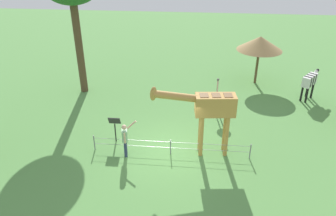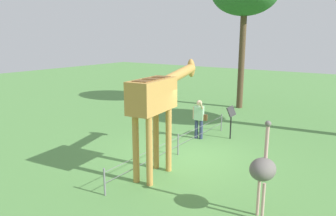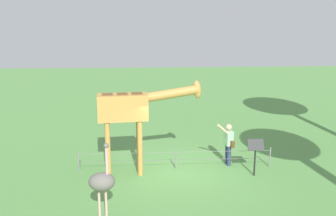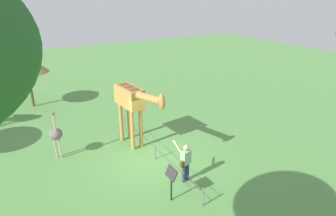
# 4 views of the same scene
# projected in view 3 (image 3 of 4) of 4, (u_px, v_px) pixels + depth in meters

# --- Properties ---
(ground_plane) EXTENTS (60.00, 60.00, 0.00)m
(ground_plane) POSITION_uv_depth(u_px,v_px,m) (176.00, 171.00, 13.76)
(ground_plane) COLOR #568E47
(giraffe) EXTENTS (3.66, 0.88, 3.29)m
(giraffe) POSITION_uv_depth(u_px,v_px,m) (131.00, 111.00, 13.09)
(giraffe) COLOR #BC8942
(giraffe) RESTS_ON ground_plane
(visitor) EXTENTS (0.68, 0.57, 1.67)m
(visitor) POSITION_uv_depth(u_px,v_px,m) (228.00, 142.00, 14.17)
(visitor) COLOR navy
(visitor) RESTS_ON ground_plane
(ostrich) EXTENTS (0.70, 0.56, 2.25)m
(ostrich) POSITION_uv_depth(u_px,v_px,m) (102.00, 182.00, 10.04)
(ostrich) COLOR #CC9E93
(ostrich) RESTS_ON ground_plane
(info_sign) EXTENTS (0.56, 0.21, 1.32)m
(info_sign) POSITION_uv_depth(u_px,v_px,m) (255.00, 150.00, 13.18)
(info_sign) COLOR black
(info_sign) RESTS_ON ground_plane
(wire_fence) EXTENTS (7.05, 0.05, 0.75)m
(wire_fence) POSITION_uv_depth(u_px,v_px,m) (176.00, 158.00, 13.89)
(wire_fence) COLOR slate
(wire_fence) RESTS_ON ground_plane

